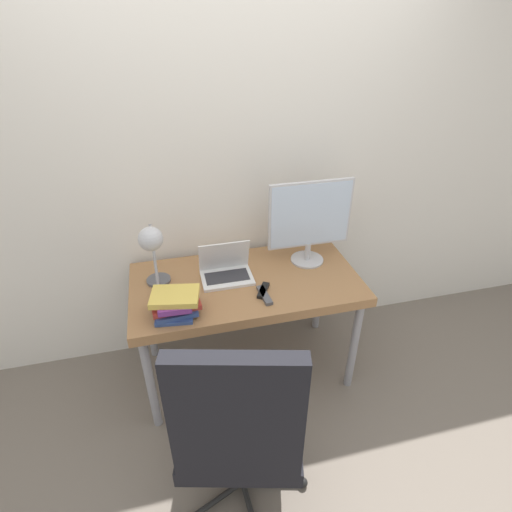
# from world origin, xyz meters

# --- Properties ---
(ground_plane) EXTENTS (12.00, 12.00, 0.00)m
(ground_plane) POSITION_xyz_m (0.00, 0.00, 0.00)
(ground_plane) COLOR #70665B
(wall_back) EXTENTS (8.00, 0.05, 2.60)m
(wall_back) POSITION_xyz_m (0.00, 0.77, 1.30)
(wall_back) COLOR silver
(wall_back) RESTS_ON ground_plane
(desk) EXTENTS (1.35, 0.70, 0.74)m
(desk) POSITION_xyz_m (0.00, 0.35, 0.67)
(desk) COLOR #996B42
(desk) RESTS_ON ground_plane
(laptop) EXTENTS (0.30, 0.21, 0.22)m
(laptop) POSITION_xyz_m (-0.11, 0.41, 0.79)
(laptop) COLOR silver
(laptop) RESTS_ON desk
(monitor) EXTENTS (0.52, 0.21, 0.53)m
(monitor) POSITION_xyz_m (0.43, 0.47, 1.04)
(monitor) COLOR #B7B7BC
(monitor) RESTS_ON desk
(desk_lamp) EXTENTS (0.14, 0.30, 0.44)m
(desk_lamp) POSITION_xyz_m (-0.50, 0.32, 1.07)
(desk_lamp) COLOR #4C4C51
(desk_lamp) RESTS_ON desk
(office_chair) EXTENTS (0.65, 0.63, 1.14)m
(office_chair) POSITION_xyz_m (-0.23, -0.51, 0.61)
(office_chair) COLOR black
(office_chair) RESTS_ON ground_plane
(book_stack) EXTENTS (0.27, 0.23, 0.14)m
(book_stack) POSITION_xyz_m (-0.42, 0.14, 0.81)
(book_stack) COLOR #334C8C
(book_stack) RESTS_ON desk
(tv_remote) EXTENTS (0.05, 0.17, 0.02)m
(tv_remote) POSITION_xyz_m (0.07, 0.17, 0.75)
(tv_remote) COLOR #4C4C51
(tv_remote) RESTS_ON desk
(media_remote) EXTENTS (0.10, 0.14, 0.02)m
(media_remote) POSITION_xyz_m (0.07, 0.21, 0.75)
(media_remote) COLOR black
(media_remote) RESTS_ON desk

